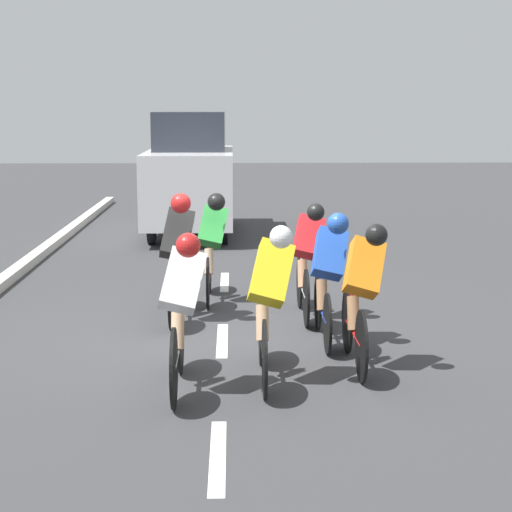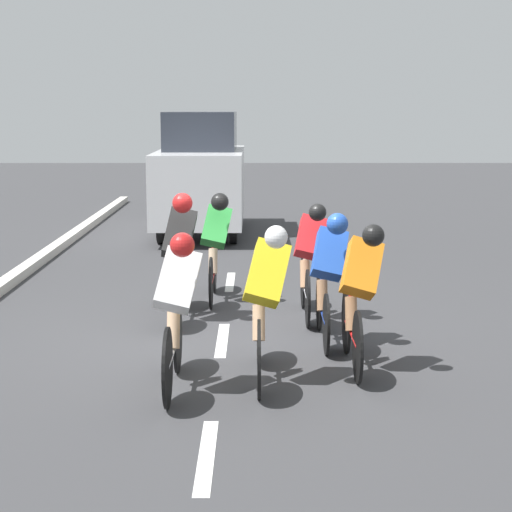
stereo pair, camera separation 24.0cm
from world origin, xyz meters
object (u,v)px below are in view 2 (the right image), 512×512
Objects in this scene: cyclist_black at (179,252)px; cyclist_green at (215,244)px; cyclist_blue at (328,273)px; cyclist_white at (176,308)px; cyclist_yellow at (264,300)px; cyclist_red at (309,258)px; cyclist_orange at (358,293)px; support_car at (201,175)px.

cyclist_green is at bearing -111.57° from cyclist_black.
cyclist_blue is at bearing 148.25° from cyclist_black.
cyclist_white is 2.18m from cyclist_blue.
cyclist_white is at bearing 17.83° from cyclist_yellow.
cyclist_red is 1.01× the size of cyclist_orange.
cyclist_green is at bearing -38.02° from cyclist_red.
cyclist_yellow is 1.05× the size of cyclist_blue.
cyclist_blue is (-0.70, -1.33, -0.01)m from cyclist_yellow.
cyclist_red is 2.10m from cyclist_orange.
support_car is (1.87, -8.25, 0.42)m from cyclist_blue.
cyclist_orange is at bearing -159.15° from cyclist_white.
cyclist_white is 1.02× the size of cyclist_orange.
support_car is at bearing -88.69° from cyclist_black.
cyclist_orange is 1.00× the size of cyclist_green.
support_car reaches higher than cyclist_blue.
cyclist_white is at bearing 63.33° from cyclist_red.
support_car is at bearing -77.22° from cyclist_blue.
cyclist_white is at bearing 46.68° from cyclist_blue.
support_car is (0.37, -9.83, 0.43)m from cyclist_white.
cyclist_yellow is 2.54m from cyclist_red.
cyclist_white is 1.03× the size of cyclist_blue.
support_car is at bearing -76.25° from cyclist_red.
cyclist_black reaches higher than cyclist_yellow.
support_car reaches higher than cyclist_white.
cyclist_orange reaches higher than cyclist_red.
cyclist_blue is 0.99× the size of cyclist_green.
cyclist_green reaches higher than cyclist_blue.
support_car is (0.56, -6.19, 0.43)m from cyclist_green.
support_car is (1.17, -9.58, 0.42)m from cyclist_yellow.
support_car reaches higher than cyclist_green.
cyclist_yellow is 0.84m from cyclist_white.
cyclist_red is 0.99× the size of cyclist_white.
cyclist_orange is 9.42m from support_car.
cyclist_black is 1.03× the size of cyclist_green.
cyclist_red is 1.02× the size of cyclist_blue.
support_car is (2.09, -9.18, 0.43)m from cyclist_orange.
cyclist_yellow is at bearing 76.93° from cyclist_red.
cyclist_black is 1.05× the size of cyclist_blue.
support_car is at bearing -87.84° from cyclist_white.
cyclist_black is 2.65m from cyclist_white.
support_car is at bearing -83.06° from cyclist_yellow.
cyclist_orange is 0.40× the size of support_car.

